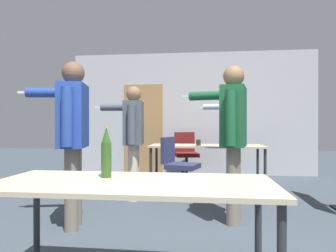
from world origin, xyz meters
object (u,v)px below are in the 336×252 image
object	(u,v)px
person_far_watching	(235,130)
drink_cup	(198,143)
beer_bottle	(106,153)
person_center_tall	(133,132)
office_chair_mid_tucked	(178,168)
person_left_plaid	(232,128)
office_chair_side_rolled	(186,156)
person_right_polo	(72,128)

from	to	relation	value
person_far_watching	drink_cup	distance (m)	1.00
beer_bottle	drink_cup	xyz separation A→B (m)	(0.61, 3.37, -0.12)
person_far_watching	drink_cup	bearing A→B (deg)	48.10
beer_bottle	person_center_tall	bearing A→B (deg)	98.73
person_center_tall	office_chair_mid_tucked	xyz separation A→B (m)	(0.66, 0.38, -0.58)
office_chair_mid_tucked	beer_bottle	xyz separation A→B (m)	(-0.30, -2.73, 0.49)
person_left_plaid	beer_bottle	distance (m)	1.76
drink_cup	person_left_plaid	bearing A→B (deg)	-78.15
person_far_watching	person_left_plaid	bearing A→B (deg)	-175.49
person_left_plaid	office_chair_side_rolled	xyz separation A→B (m)	(-0.68, 2.81, -0.62)
office_chair_side_rolled	drink_cup	bearing A→B (deg)	94.13
office_chair_side_rolled	person_far_watching	bearing A→B (deg)	103.59
person_far_watching	office_chair_side_rolled	distance (m)	1.95
person_right_polo	person_left_plaid	distance (m)	1.79
person_far_watching	beer_bottle	xyz separation A→B (m)	(-1.17, -2.59, -0.12)
person_left_plaid	office_chair_side_rolled	size ratio (longest dim) A/B	1.87
office_chair_side_rolled	drink_cup	xyz separation A→B (m)	(0.27, -0.87, 0.34)
person_far_watching	person_center_tall	size ratio (longest dim) A/B	1.00
person_left_plaid	person_center_tall	distance (m)	1.65
person_left_plaid	drink_cup	bearing A→B (deg)	24.03
person_left_plaid	office_chair_mid_tucked	distance (m)	1.62
person_center_tall	person_right_polo	bearing A→B (deg)	157.44
person_right_polo	person_left_plaid	xyz separation A→B (m)	(1.74, 0.39, -0.00)
person_left_plaid	beer_bottle	bearing A→B (deg)	156.85
beer_bottle	person_left_plaid	bearing A→B (deg)	54.68
person_center_tall	drink_cup	world-z (taller)	person_center_tall
person_right_polo	person_center_tall	xyz separation A→B (m)	(0.37, 1.30, -0.07)
person_right_polo	beer_bottle	world-z (taller)	person_right_polo
drink_cup	person_far_watching	bearing A→B (deg)	-54.24
person_center_tall	beer_bottle	bearing A→B (deg)	-178.09
office_chair_side_rolled	office_chair_mid_tucked	size ratio (longest dim) A/B	1.04
person_right_polo	drink_cup	bearing A→B (deg)	-41.89
beer_bottle	drink_cup	distance (m)	3.43
beer_bottle	office_chair_mid_tucked	bearing A→B (deg)	83.79
office_chair_side_rolled	beer_bottle	distance (m)	4.28
office_chair_mid_tucked	office_chair_side_rolled	bearing A→B (deg)	-163.67
office_chair_mid_tucked	person_far_watching	bearing A→B (deg)	98.78
person_left_plaid	beer_bottle	world-z (taller)	person_left_plaid
drink_cup	person_right_polo	bearing A→B (deg)	-119.89
person_right_polo	beer_bottle	xyz separation A→B (m)	(0.73, -1.05, -0.17)
office_chair_mid_tucked	beer_bottle	size ratio (longest dim) A/B	2.53
person_center_tall	drink_cup	size ratio (longest dim) A/B	15.84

